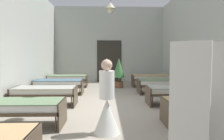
% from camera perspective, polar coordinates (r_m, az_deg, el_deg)
% --- Properties ---
extents(ground_plane, '(6.82, 11.90, 0.10)m').
position_cam_1_polar(ground_plane, '(6.55, -0.03, -10.04)').
color(ground_plane, '#9E9384').
extents(room_shell, '(6.62, 11.50, 4.32)m').
position_cam_1_polar(room_shell, '(7.70, -0.30, 8.72)').
color(room_shell, '#B2B7AD').
rests_on(room_shell, ground).
extents(bed_left_row_1, '(1.90, 0.84, 0.57)m').
position_cam_1_polar(bed_left_row_1, '(4.96, -24.23, -9.23)').
color(bed_left_row_1, '#473828').
rests_on(bed_left_row_1, ground).
extents(bed_right_row_1, '(1.90, 0.84, 0.57)m').
position_cam_1_polar(bed_right_row_1, '(5.10, 24.74, -8.87)').
color(bed_right_row_1, '#473828').
rests_on(bed_right_row_1, ground).
extents(bed_left_row_2, '(1.90, 0.84, 0.57)m').
position_cam_1_polar(bed_left_row_2, '(6.72, -17.98, -5.63)').
color(bed_left_row_2, '#473828').
rests_on(bed_left_row_2, ground).
extents(bed_right_row_2, '(1.90, 0.84, 0.57)m').
position_cam_1_polar(bed_right_row_2, '(6.83, 17.62, -5.47)').
color(bed_right_row_2, '#473828').
rests_on(bed_right_row_2, ground).
extents(bed_left_row_3, '(1.90, 0.84, 0.57)m').
position_cam_1_polar(bed_left_row_3, '(8.54, -14.39, -3.52)').
color(bed_left_row_3, '#473828').
rests_on(bed_left_row_3, ground).
extents(bed_right_row_3, '(1.90, 0.84, 0.57)m').
position_cam_1_polar(bed_right_row_3, '(8.62, 13.46, -3.43)').
color(bed_right_row_3, '#473828').
rests_on(bed_right_row_3, ground).
extents(bed_left_row_4, '(1.90, 0.84, 0.57)m').
position_cam_1_polar(bed_left_row_4, '(10.38, -12.08, -2.14)').
color(bed_left_row_4, '#473828').
rests_on(bed_left_row_4, ground).
extents(bed_right_row_4, '(1.90, 0.84, 0.57)m').
position_cam_1_polar(bed_right_row_4, '(10.45, 10.75, -2.08)').
color(bed_right_row_4, '#473828').
rests_on(bed_right_row_4, ground).
extents(nurse_near_aisle, '(0.52, 0.52, 1.49)m').
position_cam_1_polar(nurse_near_aisle, '(4.14, -1.43, -10.18)').
color(nurse_near_aisle, white).
rests_on(nurse_near_aisle, ground).
extents(potted_plant, '(0.55, 0.55, 1.43)m').
position_cam_1_polar(potted_plant, '(9.88, 1.89, -0.06)').
color(potted_plant, brown).
rests_on(potted_plant, ground).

